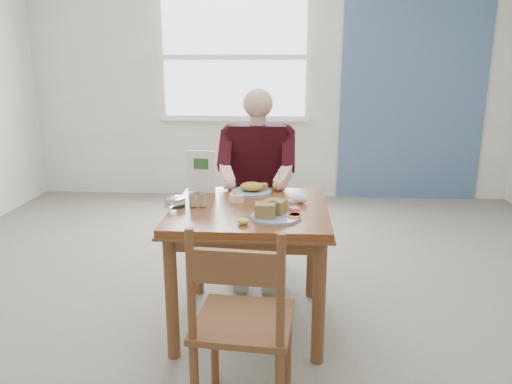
# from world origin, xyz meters

# --- Properties ---
(floor) EXTENTS (6.00, 6.00, 0.00)m
(floor) POSITION_xyz_m (0.00, 0.00, 0.00)
(floor) COLOR #655F52
(floor) RESTS_ON ground
(wall_back) EXTENTS (5.50, 0.00, 5.50)m
(wall_back) POSITION_xyz_m (0.00, 3.00, 1.40)
(wall_back) COLOR silver
(wall_back) RESTS_ON ground
(accent_panel) EXTENTS (1.60, 0.02, 2.80)m
(accent_panel) POSITION_xyz_m (1.60, 2.98, 1.40)
(accent_panel) COLOR #465E83
(accent_panel) RESTS_ON ground
(lemon_wedge) EXTENTS (0.07, 0.05, 0.03)m
(lemon_wedge) POSITION_xyz_m (-0.01, -0.32, 0.77)
(lemon_wedge) COLOR yellow
(lemon_wedge) RESTS_ON table
(napkin) EXTENTS (0.12, 0.11, 0.06)m
(napkin) POSITION_xyz_m (0.29, 0.10, 0.78)
(napkin) COLOR white
(napkin) RESTS_ON table
(metal_dish) EXTENTS (0.10, 0.10, 0.01)m
(metal_dish) POSITION_xyz_m (0.25, 0.11, 0.76)
(metal_dish) COLOR silver
(metal_dish) RESTS_ON table
(window) EXTENTS (1.72, 0.04, 1.42)m
(window) POSITION_xyz_m (-0.40, 2.97, 1.60)
(window) COLOR white
(window) RESTS_ON wall_back
(table) EXTENTS (0.92, 0.92, 0.75)m
(table) POSITION_xyz_m (0.00, 0.00, 0.64)
(table) COLOR brown
(table) RESTS_ON ground
(chair_far) EXTENTS (0.42, 0.42, 0.95)m
(chair_far) POSITION_xyz_m (0.00, 0.80, 0.48)
(chair_far) COLOR brown
(chair_far) RESTS_ON ground
(chair_near) EXTENTS (0.46, 0.46, 0.95)m
(chair_near) POSITION_xyz_m (0.03, -0.86, 0.48)
(chair_near) COLOR brown
(chair_near) RESTS_ON ground
(diner) EXTENTS (0.53, 0.56, 1.39)m
(diner) POSITION_xyz_m (0.00, 0.71, 0.81)
(diner) COLOR gray
(diner) RESTS_ON chair_far
(near_plate) EXTENTS (0.30, 0.30, 0.09)m
(near_plate) POSITION_xyz_m (0.14, -0.20, 0.78)
(near_plate) COLOR white
(near_plate) RESTS_ON table
(far_plate) EXTENTS (0.30, 0.30, 0.07)m
(far_plate) POSITION_xyz_m (-0.01, 0.31, 0.78)
(far_plate) COLOR white
(far_plate) RESTS_ON table
(caddy) EXTENTS (0.11, 0.11, 0.07)m
(caddy) POSITION_xyz_m (-0.09, 0.10, 0.77)
(caddy) COLOR white
(caddy) RESTS_ON table
(shakers) EXTENTS (0.10, 0.06, 0.10)m
(shakers) POSITION_xyz_m (-0.30, -0.03, 0.80)
(shakers) COLOR white
(shakers) RESTS_ON table
(creamer) EXTENTS (0.15, 0.15, 0.06)m
(creamer) POSITION_xyz_m (-0.43, -0.03, 0.78)
(creamer) COLOR white
(creamer) RESTS_ON table
(menu) EXTENTS (0.18, 0.05, 0.27)m
(menu) POSITION_xyz_m (-0.33, 0.30, 0.89)
(menu) COLOR white
(menu) RESTS_ON table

